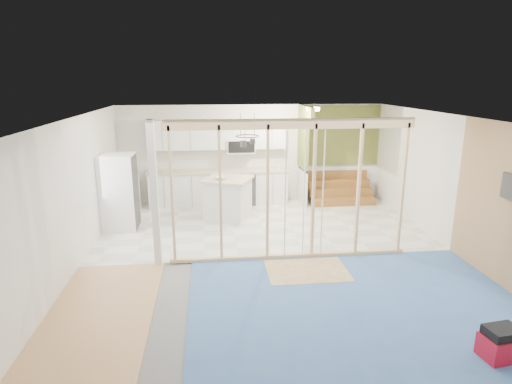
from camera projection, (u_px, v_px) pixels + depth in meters
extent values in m
cube|color=slate|center=(273.00, 259.00, 7.96)|extent=(7.00, 8.00, 0.01)
cube|color=silver|center=(275.00, 118.00, 7.30)|extent=(7.00, 8.00, 0.01)
cube|color=white|center=(252.00, 154.00, 11.47)|extent=(7.00, 0.01, 2.60)
cube|color=white|center=(342.00, 306.00, 3.79)|extent=(7.00, 0.01, 2.60)
cube|color=white|center=(70.00, 197.00, 7.26)|extent=(0.01, 8.00, 2.60)
cube|color=white|center=(459.00, 186.00, 8.00)|extent=(0.01, 8.00, 2.60)
cube|color=silver|center=(260.00, 223.00, 9.88)|extent=(7.00, 4.00, 0.02)
cube|color=teal|center=(363.00, 312.00, 6.15)|extent=(5.00, 4.00, 0.02)
cube|color=tan|center=(94.00, 328.00, 5.75)|extent=(1.50, 4.00, 0.02)
cube|color=tan|center=(307.00, 271.00, 7.44)|extent=(1.40, 1.00, 0.01)
cube|color=beige|center=(292.00, 124.00, 7.35)|extent=(4.40, 0.09, 0.18)
cube|color=beige|center=(289.00, 256.00, 7.98)|extent=(4.40, 0.09, 0.06)
cube|color=silver|center=(154.00, 195.00, 7.40)|extent=(0.12, 0.14, 2.60)
cube|color=beige|center=(172.00, 195.00, 7.44)|extent=(0.04, 0.09, 2.40)
cube|color=beige|center=(220.00, 193.00, 7.53)|extent=(0.04, 0.09, 2.40)
cube|color=beige|center=(267.00, 192.00, 7.62)|extent=(0.04, 0.09, 2.40)
cube|color=beige|center=(314.00, 190.00, 7.71)|extent=(0.04, 0.09, 2.40)
cube|color=beige|center=(359.00, 189.00, 7.80)|extent=(0.04, 0.09, 2.40)
cube|color=beige|center=(403.00, 188.00, 7.89)|extent=(0.04, 0.09, 2.40)
cylinder|color=silver|center=(285.00, 196.00, 7.64)|extent=(0.02, 0.02, 2.35)
cylinder|color=silver|center=(323.00, 194.00, 7.77)|extent=(0.02, 0.02, 2.35)
cylinder|color=silver|center=(304.00, 195.00, 7.71)|extent=(0.02, 0.02, 2.35)
cube|color=white|center=(219.00, 188.00, 11.31)|extent=(3.60, 0.60, 0.88)
cube|color=beige|center=(219.00, 171.00, 11.19)|extent=(3.66, 0.64, 0.05)
cube|color=white|center=(122.00, 203.00, 10.01)|extent=(0.60, 1.60, 0.88)
cube|color=beige|center=(120.00, 183.00, 9.89)|extent=(0.64, 1.64, 0.05)
cube|color=white|center=(218.00, 135.00, 11.06)|extent=(3.60, 0.34, 0.75)
cube|color=white|center=(241.00, 146.00, 11.16)|extent=(0.72, 0.38, 0.36)
cube|color=black|center=(242.00, 147.00, 10.98)|extent=(0.68, 0.02, 0.30)
cube|color=olive|center=(303.00, 137.00, 11.05)|extent=(0.10, 0.90, 1.60)
cube|color=white|center=(302.00, 187.00, 11.40)|extent=(0.10, 0.90, 0.90)
cube|color=olive|center=(310.00, 118.00, 10.24)|extent=(0.10, 0.50, 0.50)
cube|color=olive|center=(340.00, 136.00, 11.58)|extent=(2.20, 0.04, 1.60)
cube|color=white|center=(337.00, 182.00, 11.92)|extent=(2.20, 0.04, 0.90)
cube|color=olive|center=(343.00, 202.00, 11.26)|extent=(1.70, 0.26, 0.20)
cube|color=olive|center=(341.00, 192.00, 11.46)|extent=(1.70, 0.26, 0.20)
cube|color=olive|center=(338.00, 183.00, 11.66)|extent=(1.70, 0.26, 0.20)
cube|color=olive|center=(336.00, 174.00, 11.86)|extent=(1.70, 0.26, 0.20)
torus|color=black|center=(247.00, 136.00, 9.23)|extent=(0.52, 0.52, 0.02)
cylinder|color=black|center=(240.00, 125.00, 9.15)|extent=(0.01, 0.01, 0.50)
cylinder|color=black|center=(254.00, 124.00, 9.18)|extent=(0.01, 0.01, 0.50)
cylinder|color=#39393E|center=(243.00, 144.00, 9.16)|extent=(0.14, 0.14, 0.14)
cylinder|color=#39393E|center=(253.00, 141.00, 9.37)|extent=(0.12, 0.12, 0.12)
cube|color=#39393E|center=(509.00, 186.00, 6.56)|extent=(0.04, 0.30, 0.40)
cylinder|color=#FFEABF|center=(313.00, 109.00, 10.34)|extent=(0.32, 0.32, 0.08)
cube|color=white|center=(119.00, 192.00, 9.38)|extent=(0.74, 0.71, 1.68)
cube|color=#39393E|center=(136.00, 192.00, 9.42)|extent=(0.03, 0.67, 1.65)
cube|color=silver|center=(228.00, 200.00, 10.14)|extent=(1.19, 1.19, 0.93)
cube|color=beige|center=(228.00, 179.00, 10.01)|extent=(1.33, 1.33, 0.05)
imported|color=silver|center=(222.00, 178.00, 9.86)|extent=(0.35, 0.35, 0.07)
imported|color=#A9AEBC|center=(156.00, 167.00, 10.87)|extent=(0.15, 0.15, 0.31)
imported|color=silver|center=(279.00, 166.00, 11.26)|extent=(0.10, 0.10, 0.17)
cube|color=#A40F23|center=(500.00, 348.00, 5.09)|extent=(0.48, 0.38, 0.31)
cube|color=black|center=(503.00, 332.00, 5.03)|extent=(0.43, 0.33, 0.11)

